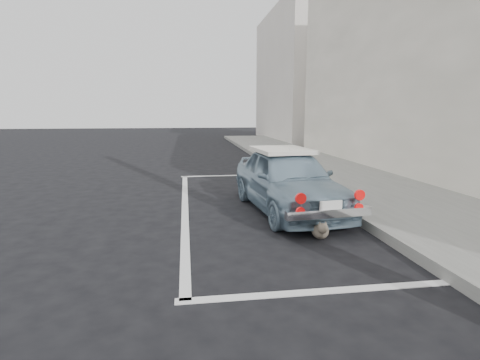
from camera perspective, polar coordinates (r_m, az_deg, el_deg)
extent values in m
plane|color=black|center=(4.27, 4.19, -14.00)|extent=(80.00, 80.00, 0.00)
cube|color=slate|center=(7.28, 25.99, -4.13)|extent=(2.80, 40.00, 0.15)
cube|color=black|center=(9.56, 27.19, 7.03)|extent=(0.10, 16.00, 2.40)
cube|color=#1422A4|center=(12.98, 18.54, 22.44)|extent=(0.10, 2.00, 1.60)
cube|color=white|center=(15.13, 14.20, 20.82)|extent=(0.10, 2.00, 1.60)
cube|color=beige|center=(24.97, 8.83, 15.32)|extent=(3.50, 10.00, 8.00)
cube|color=silver|center=(3.98, 13.16, -16.14)|extent=(3.00, 0.12, 0.01)
cube|color=silver|center=(10.54, -0.77, 0.71)|extent=(3.00, 0.12, 0.01)
cube|color=silver|center=(7.02, -8.38, -4.28)|extent=(0.12, 7.00, 0.01)
imported|color=#7B96A9|center=(6.74, 7.28, 0.02)|extent=(1.64, 3.43, 1.13)
cube|color=silver|center=(6.98, 6.40, 4.50)|extent=(1.05, 1.34, 0.07)
cube|color=silver|center=(5.35, 13.42, -4.92)|extent=(1.27, 0.24, 0.12)
cube|color=white|center=(5.28, 13.68, -3.99)|extent=(0.33, 0.05, 0.17)
cylinder|color=red|center=(5.08, 9.25, -2.78)|extent=(0.15, 0.05, 0.15)
cylinder|color=red|center=(5.48, 17.77, -2.18)|extent=(0.15, 0.05, 0.15)
cylinder|color=red|center=(5.12, 9.19, -4.74)|extent=(0.12, 0.05, 0.12)
cylinder|color=red|center=(5.52, 17.67, -4.01)|extent=(0.12, 0.05, 0.12)
ellipsoid|color=#726657|center=(5.44, 12.10, -7.40)|extent=(0.30, 0.41, 0.23)
sphere|color=#726657|center=(5.26, 12.47, -7.13)|extent=(0.15, 0.15, 0.15)
cone|color=#726657|center=(5.23, 12.07, -6.38)|extent=(0.05, 0.05, 0.06)
cone|color=#726657|center=(5.25, 12.92, -6.36)|extent=(0.05, 0.05, 0.06)
cylinder|color=#726657|center=(5.66, 12.28, -7.56)|extent=(0.09, 0.25, 0.03)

